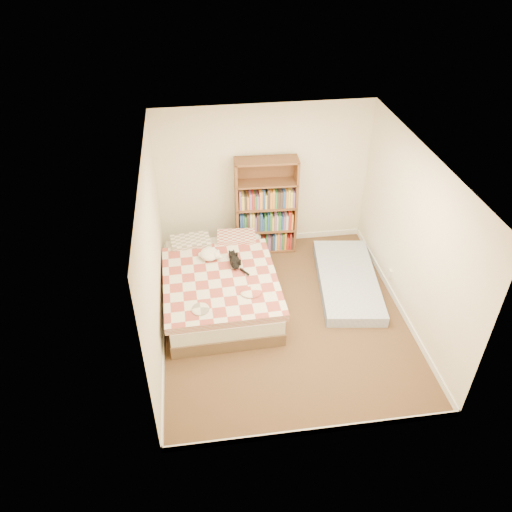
{
  "coord_description": "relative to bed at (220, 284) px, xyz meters",
  "views": [
    {
      "loc": [
        -1.15,
        -5.31,
        5.03
      ],
      "look_at": [
        -0.37,
        0.3,
        0.92
      ],
      "focal_mm": 35.0,
      "sensor_mm": 36.0,
      "label": 1
    }
  ],
  "objects": [
    {
      "name": "white_dog",
      "position": [
        -0.11,
        0.32,
        0.34
      ],
      "size": [
        0.35,
        0.37,
        0.15
      ],
      "rotation": [
        0.0,
        0.0,
        0.23
      ],
      "color": "white",
      "rests_on": "bed"
    },
    {
      "name": "floor_mattress",
      "position": [
        2.02,
        0.05,
        -0.18
      ],
      "size": [
        1.14,
        2.06,
        0.18
      ],
      "primitive_type": "cube",
      "rotation": [
        0.0,
        0.0,
        -0.13
      ],
      "color": "#7892C9",
      "rests_on": "room"
    },
    {
      "name": "black_cat",
      "position": [
        0.25,
        0.13,
        0.32
      ],
      "size": [
        0.21,
        0.58,
        0.13
      ],
      "rotation": [
        0.0,
        0.0,
        0.12
      ],
      "color": "black",
      "rests_on": "bed"
    },
    {
      "name": "bed",
      "position": [
        0.0,
        0.0,
        0.0
      ],
      "size": [
        1.69,
        2.28,
        0.6
      ],
      "rotation": [
        0.0,
        0.0,
        0.03
      ],
      "color": "brown",
      "rests_on": "room"
    },
    {
      "name": "room",
      "position": [
        0.89,
        -0.54,
        0.93
      ],
      "size": [
        3.51,
        4.01,
        2.51
      ],
      "color": "#4C3520",
      "rests_on": "ground"
    },
    {
      "name": "bookshelf",
      "position": [
        0.89,
        1.25,
        0.33
      ],
      "size": [
        1.03,
        0.38,
        1.69
      ],
      "rotation": [
        0.0,
        0.0,
        -0.04
      ],
      "color": "brown",
      "rests_on": "room"
    }
  ]
}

